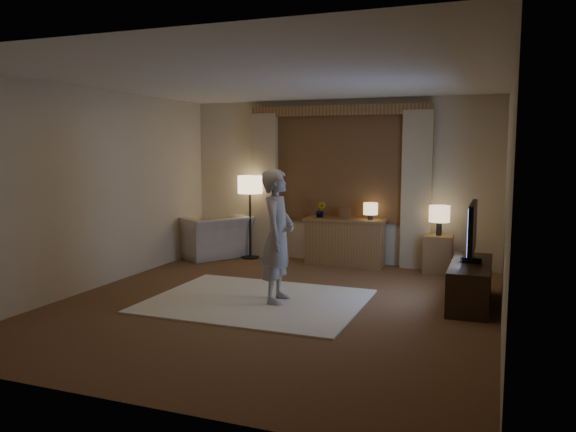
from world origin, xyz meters
The scene contains 13 objects.
room centered at (0.00, 0.50, 1.33)m, with size 5.04×5.54×2.64m.
rug centered at (-0.25, 0.06, 0.01)m, with size 2.50×2.00×0.02m, color #EEE2C8.
sideboard centered at (0.18, 2.50, 0.35)m, with size 1.20×0.40×0.70m, color brown.
picture_frame centered at (0.18, 2.50, 0.80)m, with size 0.16×0.02×0.20m, color brown.
plant centered at (-0.22, 2.50, 0.85)m, with size 0.17×0.13×0.30m, color #999999.
table_lamp_sideboard centered at (0.58, 2.50, 0.90)m, with size 0.22×0.22×0.30m.
floor_lamp centered at (-1.45, 2.50, 1.16)m, with size 0.40×0.40×1.38m.
armchair centered at (-2.08, 2.35, 0.35)m, with size 1.09×0.95×0.71m, color #BEB09D.
side_table centered at (1.61, 2.45, 0.28)m, with size 0.40×0.40×0.56m, color brown.
table_lamp_side centered at (1.61, 2.45, 0.87)m, with size 0.30×0.30×0.44m.
tv_stand centered at (2.15, 0.84, 0.25)m, with size 0.45×1.40×0.50m, color black.
tv centered at (2.15, 0.84, 0.89)m, with size 0.24×0.98×0.71m.
person centered at (0.01, 0.11, 0.80)m, with size 0.57×0.38×1.57m, color #B8B1A9.
Camera 1 is at (2.44, -5.94, 1.83)m, focal length 35.00 mm.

